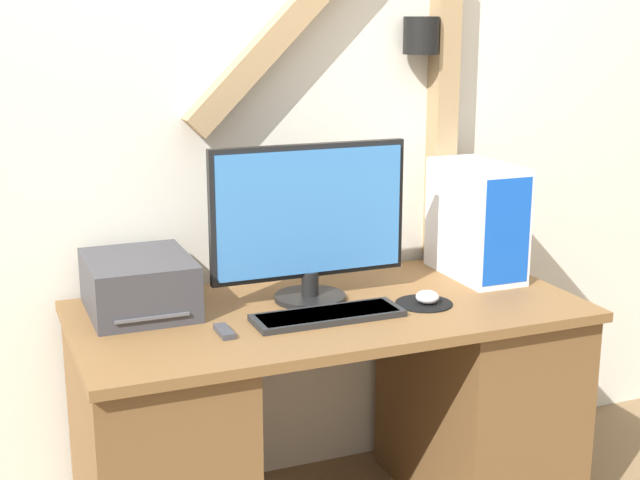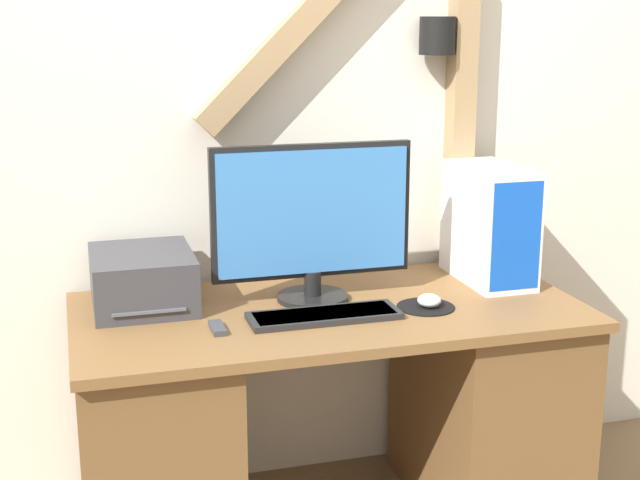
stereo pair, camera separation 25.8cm
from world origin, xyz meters
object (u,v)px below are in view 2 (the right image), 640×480
object	(u,v)px
monitor	(312,219)
keyboard	(324,315)
mouse	(429,300)
computer_tower	(490,224)
printer	(143,279)
remote_control	(217,328)

from	to	relation	value
monitor	keyboard	distance (m)	0.30
mouse	computer_tower	distance (m)	0.40
mouse	printer	distance (m)	0.85
keyboard	computer_tower	distance (m)	0.68
keyboard	mouse	distance (m)	0.33
monitor	remote_control	world-z (taller)	monitor
keyboard	mouse	xyz separation A→B (m)	(0.33, 0.01, 0.01)
keyboard	remote_control	distance (m)	0.31
mouse	remote_control	xyz separation A→B (m)	(-0.64, -0.02, -0.02)
printer	mouse	bearing A→B (deg)	-17.83
monitor	mouse	bearing A→B (deg)	-29.44
monitor	keyboard	bearing A→B (deg)	-94.90
monitor	mouse	xyz separation A→B (m)	(0.31, -0.17, -0.23)
computer_tower	remote_control	world-z (taller)	computer_tower
keyboard	printer	bearing A→B (deg)	151.12
monitor	keyboard	size ratio (longest dim) A/B	1.40
keyboard	remote_control	size ratio (longest dim) A/B	4.24
mouse	keyboard	bearing A→B (deg)	-178.84
monitor	printer	world-z (taller)	monitor
printer	remote_control	bearing A→B (deg)	-58.22
mouse	printer	xyz separation A→B (m)	(-0.81, 0.26, 0.06)
monitor	remote_control	size ratio (longest dim) A/B	5.94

